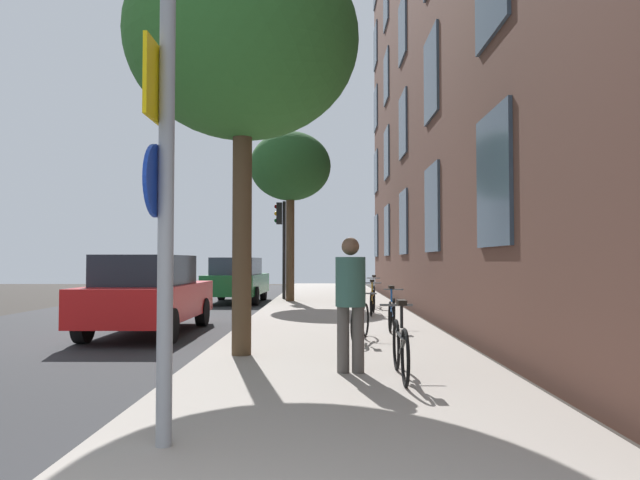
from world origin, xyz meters
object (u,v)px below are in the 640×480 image
Objects in this scene: tree_far at (290,168)px; bicycle_2 at (392,312)px; bicycle_0 at (401,347)px; pedestrian_0 at (351,295)px; car_1 at (237,280)px; car_0 at (149,293)px; sign_post at (163,189)px; bicycle_3 at (372,301)px; tree_near at (243,42)px; bicycle_1 at (360,320)px; traffic_light at (281,232)px; bicycle_4 at (374,295)px.

bicycle_2 is (2.59, -8.18, -4.32)m from tree_far.
bicycle_0 is 0.97× the size of pedestrian_0.
car_1 is at bearing 106.43° from bicycle_0.
tree_far is at bearing 73.47° from car_0.
tree_far is 3.60× the size of bicycle_0.
bicycle_3 is (2.47, 10.59, -1.59)m from sign_post.
tree_near reaches higher than car_1.
bicycle_1 is at bearing 84.13° from pedestrian_0.
bicycle_0 is 14.42m from car_1.
bicycle_1 is at bearing 72.13° from sign_post.
traffic_light is at bearing 14.69° from car_1.
pedestrian_0 reaches higher than bicycle_3.
bicycle_0 is 0.90m from pedestrian_0.
pedestrian_0 is (-0.58, 0.33, 0.60)m from bicycle_0.
bicycle_3 is 5.79m from car_0.
sign_post is 7.95m from car_0.
pedestrian_0 is (1.54, -12.78, -3.71)m from tree_far.
traffic_light is 0.61× the size of tree_far.
sign_post is 0.98× the size of traffic_light.
bicycle_1 is at bearing 40.03° from tree_near.
bicycle_1 is at bearing 94.94° from bicycle_0.
traffic_light is 0.58× the size of tree_near.
bicycle_3 is (2.47, 6.39, -4.36)m from tree_near.
traffic_light is at bearing 107.78° from bicycle_2.
car_0 is at bearing 107.76° from sign_post.
bicycle_0 is at bearing -92.35° from bicycle_3.
tree_near reaches higher than tree_far.
tree_near reaches higher than traffic_light.
tree_far reaches higher than car_1.
bicycle_2 is at bearing 84.53° from bicycle_0.
bicycle_1 is 0.37× the size of car_1.
tree_far is 7.07m from bicycle_3.
tree_near is (-0.00, 4.20, 2.77)m from sign_post.
bicycle_4 is (2.69, -2.64, -4.29)m from tree_far.
tree_far is at bearing 89.92° from sign_post.
pedestrian_0 is 6.10m from car_0.
tree_far reaches higher than bicycle_4.
bicycle_1 is at bearing -79.45° from tree_far.
pedestrian_0 is at bearing -82.09° from traffic_light.
car_1 reaches higher than bicycle_4.
tree_near is at bearing -139.97° from bicycle_1.
sign_post reaches higher than car_0.
bicycle_1 is 0.92× the size of bicycle_4.
bicycle_2 is 1.05× the size of bicycle_3.
sign_post reaches higher than bicycle_0.
pedestrian_0 is at bearing -96.71° from bicycle_3.
car_1 is (-4.55, 8.90, 0.37)m from bicycle_2.
bicycle_1 is 1.84m from bicycle_2.
bicycle_3 is (2.45, -5.04, -4.32)m from tree_far.
car_0 is at bearing 179.62° from bicycle_2.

